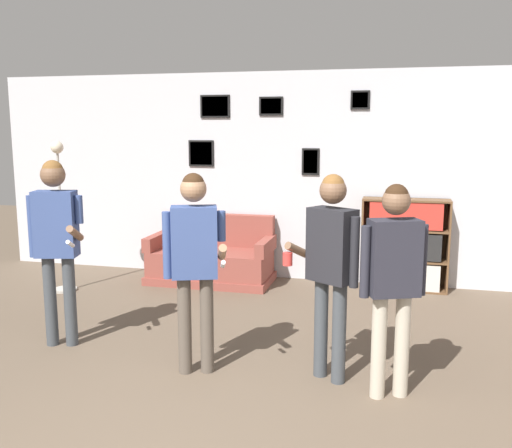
{
  "coord_description": "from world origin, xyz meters",
  "views": [
    {
      "loc": [
        1.42,
        -2.7,
        1.98
      ],
      "look_at": [
        0.18,
        2.3,
        1.11
      ],
      "focal_mm": 40.0,
      "sensor_mm": 36.0,
      "label": 1
    }
  ],
  "objects_px": {
    "couch": "(212,260)",
    "person_player_foreground_center": "(194,253)",
    "bookshelf": "(404,245)",
    "floor_lamp": "(61,212)",
    "person_player_foreground_left": "(56,233)",
    "person_watcher_holding_cup": "(331,256)",
    "person_spectator_near_bookshelf": "(393,270)"
  },
  "relations": [
    {
      "from": "person_player_foreground_left",
      "to": "person_watcher_holding_cup",
      "type": "distance_m",
      "value": 2.48
    },
    {
      "from": "couch",
      "to": "person_player_foreground_center",
      "type": "relative_size",
      "value": 0.97
    },
    {
      "from": "floor_lamp",
      "to": "person_player_foreground_left",
      "type": "relative_size",
      "value": 1.07
    },
    {
      "from": "person_player_foreground_left",
      "to": "person_spectator_near_bookshelf",
      "type": "distance_m",
      "value": 2.97
    },
    {
      "from": "floor_lamp",
      "to": "person_watcher_holding_cup",
      "type": "xyz_separation_m",
      "value": [
        3.46,
        -1.73,
        0.03
      ]
    },
    {
      "from": "couch",
      "to": "person_spectator_near_bookshelf",
      "type": "relative_size",
      "value": 1.0
    },
    {
      "from": "couch",
      "to": "person_player_foreground_center",
      "type": "height_order",
      "value": "person_player_foreground_center"
    },
    {
      "from": "couch",
      "to": "floor_lamp",
      "type": "height_order",
      "value": "floor_lamp"
    },
    {
      "from": "bookshelf",
      "to": "floor_lamp",
      "type": "relative_size",
      "value": 0.62
    },
    {
      "from": "person_player_foreground_left",
      "to": "person_spectator_near_bookshelf",
      "type": "relative_size",
      "value": 1.07
    },
    {
      "from": "floor_lamp",
      "to": "person_player_foreground_center",
      "type": "height_order",
      "value": "floor_lamp"
    },
    {
      "from": "person_player_foreground_left",
      "to": "person_player_foreground_center",
      "type": "bearing_deg",
      "value": -10.67
    },
    {
      "from": "person_player_foreground_left",
      "to": "person_watcher_holding_cup",
      "type": "relative_size",
      "value": 1.04
    },
    {
      "from": "person_player_foreground_center",
      "to": "couch",
      "type": "bearing_deg",
      "value": 105.71
    },
    {
      "from": "person_watcher_holding_cup",
      "to": "person_spectator_near_bookshelf",
      "type": "xyz_separation_m",
      "value": [
        0.47,
        -0.19,
        -0.03
      ]
    },
    {
      "from": "couch",
      "to": "bookshelf",
      "type": "bearing_deg",
      "value": 4.71
    },
    {
      "from": "couch",
      "to": "person_player_foreground_center",
      "type": "xyz_separation_m",
      "value": [
        0.77,
        -2.73,
        0.72
      ]
    },
    {
      "from": "person_player_foreground_left",
      "to": "person_watcher_holding_cup",
      "type": "xyz_separation_m",
      "value": [
        2.48,
        -0.13,
        -0.05
      ]
    },
    {
      "from": "bookshelf",
      "to": "person_spectator_near_bookshelf",
      "type": "height_order",
      "value": "person_spectator_near_bookshelf"
    },
    {
      "from": "floor_lamp",
      "to": "person_watcher_holding_cup",
      "type": "distance_m",
      "value": 3.86
    },
    {
      "from": "person_player_foreground_center",
      "to": "person_player_foreground_left",
      "type": "bearing_deg",
      "value": 169.33
    },
    {
      "from": "person_watcher_holding_cup",
      "to": "person_spectator_near_bookshelf",
      "type": "distance_m",
      "value": 0.51
    },
    {
      "from": "person_spectator_near_bookshelf",
      "to": "person_player_foreground_left",
      "type": "bearing_deg",
      "value": 173.79
    },
    {
      "from": "floor_lamp",
      "to": "person_spectator_near_bookshelf",
      "type": "distance_m",
      "value": 4.37
    },
    {
      "from": "bookshelf",
      "to": "person_player_foreground_left",
      "type": "bearing_deg",
      "value": -139.06
    },
    {
      "from": "person_watcher_holding_cup",
      "to": "person_player_foreground_left",
      "type": "bearing_deg",
      "value": 176.9
    },
    {
      "from": "person_player_foreground_left",
      "to": "person_spectator_near_bookshelf",
      "type": "bearing_deg",
      "value": -6.21
    },
    {
      "from": "person_player_foreground_center",
      "to": "person_watcher_holding_cup",
      "type": "bearing_deg",
      "value": 7.0
    },
    {
      "from": "bookshelf",
      "to": "floor_lamp",
      "type": "xyz_separation_m",
      "value": [
        -4.05,
        -1.07,
        0.41
      ]
    },
    {
      "from": "bookshelf",
      "to": "person_player_foreground_center",
      "type": "distance_m",
      "value": 3.4
    },
    {
      "from": "person_spectator_near_bookshelf",
      "to": "person_player_foreground_center",
      "type": "bearing_deg",
      "value": 177.94
    },
    {
      "from": "person_player_foreground_center",
      "to": "person_spectator_near_bookshelf",
      "type": "relative_size",
      "value": 1.03
    }
  ]
}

